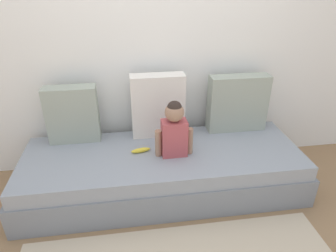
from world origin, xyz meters
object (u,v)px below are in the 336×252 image
Objects in this scene: toddler at (174,129)px; throw_pillow_right at (237,103)px; throw_pillow_center at (158,106)px; banana at (141,150)px; couch at (163,171)px; throw_pillow_left at (73,114)px.

throw_pillow_right is at bearing 29.11° from toddler.
banana is at bearing -121.53° from throw_pillow_center.
throw_pillow_center reaches higher than banana.
couch is at bearing 153.68° from toddler.
throw_pillow_center is 0.45m from banana.
couch is 0.96m from throw_pillow_right.
throw_pillow_left is 3.03× the size of banana.
throw_pillow_left is at bearing 156.61° from couch.
toddler is at bearing -23.70° from throw_pillow_left.
banana is at bearing -28.06° from throw_pillow_left.
banana is (-0.19, -0.31, -0.27)m from throw_pillow_center.
throw_pillow_right is at bearing 0.00° from throw_pillow_left.
banana is at bearing 166.24° from toddler.
couch is at bearing -23.39° from throw_pillow_left.
throw_pillow_center reaches higher than couch.
throw_pillow_right is 1.03m from banana.
couch is at bearing -90.00° from throw_pillow_center.
couch is 4.79× the size of throw_pillow_left.
throw_pillow_center is 0.39m from toddler.
toddler is 0.36m from banana.
throw_pillow_left reaches higher than couch.
couch is 0.46m from toddler.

